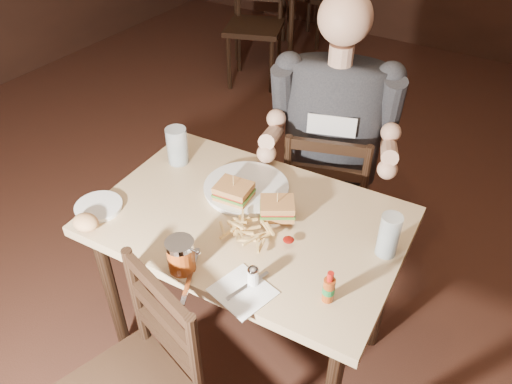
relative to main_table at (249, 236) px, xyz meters
The scene contains 20 objects.
room_shell 0.82m from the main_table, 122.80° to the left, with size 7.00×7.00×7.00m.
main_table is the anchor object (origin of this frame).
chair_far 0.68m from the main_table, 87.48° to the left, with size 0.40×0.44×0.87m, color black, non-canonical shape.
bg_chair_near 2.68m from the main_table, 121.56° to the left, with size 0.44×0.48×0.95m, color black, non-canonical shape.
diner 0.64m from the main_table, 85.77° to the left, with size 0.55×0.43×0.95m, color #303135, non-canonical shape.
dinner_plate 0.18m from the main_table, 125.79° to the left, with size 0.31×0.31×0.02m, color white.
sandwich_left 0.19m from the main_table, 154.39° to the left, with size 0.12×0.10×0.10m, color tan, non-canonical shape.
sandwich_right 0.19m from the main_table, 26.94° to the left, with size 0.12×0.10×0.10m, color tan, non-canonical shape.
fries_pile 0.17m from the main_table, 56.11° to the right, with size 0.23×0.16×0.04m, color #F4C46E, non-canonical shape.
ketchup_dollop 0.22m from the main_table, 14.20° to the right, with size 0.04×0.04×0.01m, color maroon.
glass_left 0.48m from the main_table, 161.80° to the left, with size 0.08×0.08×0.15m, color silver.
glass_right 0.51m from the main_table, 10.52° to the left, with size 0.07×0.07×0.15m, color silver.
hot_sauce 0.46m from the main_table, 25.34° to the right, with size 0.04×0.04×0.11m, color #913A10, non-canonical shape.
salt_shaker 0.33m from the main_table, 54.89° to the right, with size 0.04×0.04×0.07m, color white, non-canonical shape.
syrup_dispenser 0.35m from the main_table, 98.19° to the right, with size 0.09×0.09×0.12m, color #913A10, non-canonical shape.
napkin 0.35m from the main_table, 60.45° to the right, with size 0.17×0.15×0.00m, color white.
knife 0.34m from the main_table, 90.54° to the right, with size 0.01×0.23×0.01m, color silver.
fork 0.34m from the main_table, 57.92° to the right, with size 0.01×0.16×0.01m, color silver.
side_plate 0.55m from the main_table, 152.96° to the right, with size 0.16×0.16×0.01m, color white.
bread_roll 0.57m from the main_table, 140.60° to the right, with size 0.09×0.08×0.06m, color tan.
Camera 1 is at (0.94, -1.44, 1.93)m, focal length 35.00 mm.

